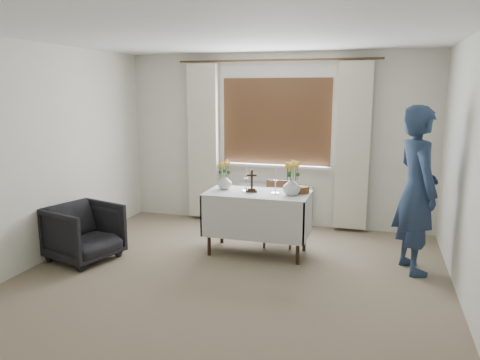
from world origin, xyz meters
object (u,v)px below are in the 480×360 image
wooden_cross (252,181)px  flower_vase_left (225,182)px  wooden_chair (279,214)px  armchair (84,233)px  altar_table (257,223)px  person (417,190)px  flower_vase_right (292,186)px

wooden_cross → flower_vase_left: bearing=156.0°
wooden_chair → armchair: 2.39m
altar_table → person: size_ratio=0.68×
flower_vase_right → altar_table: bearing=176.4°
person → wooden_cross: bearing=67.8°
altar_table → person: bearing=-1.7°
altar_table → flower_vase_right: 0.64m
wooden_cross → flower_vase_right: wooden_cross is taller
person → armchair: bearing=81.2°
wooden_chair → wooden_cross: (-0.26, -0.37, 0.49)m
altar_table → flower_vase_right: flower_vase_right is taller
wooden_chair → armchair: bearing=-157.7°
wooden_cross → flower_vase_right: size_ratio=1.28×
wooden_chair → flower_vase_left: flower_vase_left is taller
flower_vase_right → flower_vase_left: bearing=173.4°
altar_table → flower_vase_right: size_ratio=5.74×
armchair → flower_vase_left: size_ratio=3.88×
person → wooden_cross: size_ratio=6.60×
flower_vase_left → altar_table: bearing=-9.4°
armchair → flower_vase_left: bearing=-42.4°
altar_table → armchair: bearing=-157.1°
wooden_chair → flower_vase_right: size_ratio=3.83×
person → flower_vase_right: bearing=68.6°
person → flower_vase_left: (-2.23, 0.13, -0.06)m
armchair → person: 3.79m
wooden_cross → wooden_chair: bearing=41.3°
wooden_chair → person: person is taller
altar_table → wooden_chair: size_ratio=1.50×
wooden_chair → flower_vase_left: 0.82m
person → wooden_chair: bearing=54.4°
altar_table → armchair: altar_table is taller
wooden_chair → person: (1.60, -0.44, 0.50)m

